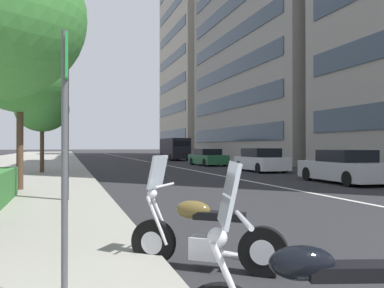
{
  "coord_description": "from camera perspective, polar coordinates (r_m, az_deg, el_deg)",
  "views": [
    {
      "loc": [
        -2.85,
        7.89,
        1.58
      ],
      "look_at": [
        16.62,
        1.87,
        1.69
      ],
      "focal_mm": 37.92,
      "sensor_mm": 36.0,
      "label": 1
    }
  ],
  "objects": [
    {
      "name": "car_mid_block_traffic",
      "position": [
        33.31,
        2.23,
        -1.94
      ],
      "size": [
        4.67,
        2.05,
        1.36
      ],
      "rotation": [
        0.0,
        0.0,
        0.04
      ],
      "color": "#236038",
      "rests_on": "ground"
    },
    {
      "name": "lane_centre_stripe",
      "position": [
        38.69,
        -5.41,
        -2.65
      ],
      "size": [
        110.0,
        0.16,
        0.01
      ],
      "primitive_type": "cube",
      "color": "silver",
      "rests_on": "ground"
    },
    {
      "name": "delivery_van_ahead",
      "position": [
        45.88,
        -2.45,
        -0.64
      ],
      "size": [
        5.76,
        2.21,
        2.46
      ],
      "rotation": [
        0.0,
        0.0,
        0.02
      ],
      "color": "black",
      "rests_on": "ground"
    },
    {
      "name": "street_tree_mid_sidewalk",
      "position": [
        23.81,
        -20.34,
        4.56
      ],
      "size": [
        2.89,
        2.89,
        4.69
      ],
      "color": "#473323",
      "rests_on": "sidewalk_right_plaza"
    },
    {
      "name": "street_tree_far_plaza",
      "position": [
        14.77,
        -23.03,
        9.13
      ],
      "size": [
        3.07,
        3.07,
        5.17
      ],
      "color": "#473323",
      "rests_on": "sidewalk_right_plaza"
    },
    {
      "name": "car_approaching_light",
      "position": [
        18.57,
        20.55,
        -3.14
      ],
      "size": [
        4.57,
        1.99,
        1.43
      ],
      "rotation": [
        0.0,
        0.0,
        -0.04
      ],
      "color": "#B7B7BC",
      "rests_on": "ground"
    },
    {
      "name": "sidewalk_right_plaza",
      "position": [
        33.16,
        -24.64,
        -2.89
      ],
      "size": [
        160.0,
        10.98,
        0.15
      ],
      "primitive_type": "cube",
      "color": "gray",
      "rests_on": "ground"
    },
    {
      "name": "parking_sign_by_curb",
      "position": [
        3.86,
        -17.42,
        0.65
      ],
      "size": [
        0.32,
        0.06,
        2.48
      ],
      "color": "#47494C",
      "rests_on": "sidewalk_right_plaza"
    },
    {
      "name": "motorcycle_far_end_row",
      "position": [
        5.31,
        1.5,
        -12.82
      ],
      "size": [
        1.32,
        1.73,
        1.46
      ],
      "rotation": [
        0.0,
        0.0,
        0.94
      ],
      "color": "black",
      "rests_on": "ground"
    },
    {
      "name": "car_lead_in_lane",
      "position": [
        25.54,
        9.68,
        -2.32
      ],
      "size": [
        4.16,
        1.93,
        1.45
      ],
      "rotation": [
        0.0,
        0.0,
        0.01
      ],
      "color": "silver",
      "rests_on": "ground"
    },
    {
      "name": "office_tower_near_left",
      "position": [
        49.74,
        14.39,
        18.77
      ],
      "size": [
        25.14,
        16.19,
        35.67
      ],
      "color": "gray",
      "rests_on": "ground"
    },
    {
      "name": "office_tower_mid_left",
      "position": [
        72.7,
        4.15,
        15.88
      ],
      "size": [
        18.44,
        17.72,
        43.71
      ],
      "color": "beige",
      "rests_on": "ground"
    },
    {
      "name": "street_lamp_with_banners",
      "position": [
        12.01,
        -15.6,
        18.69
      ],
      "size": [
        1.26,
        2.61,
        9.08
      ],
      "color": "#232326",
      "rests_on": "sidewalk_right_plaza"
    }
  ]
}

